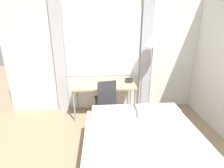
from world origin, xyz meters
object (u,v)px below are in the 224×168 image
at_px(desk_chair, 106,98).
at_px(standing_lamp, 153,46).
at_px(bed, 147,162).
at_px(book, 106,83).
at_px(telephone, 129,80).
at_px(desk, 104,87).

xyz_separation_m(desk_chair, standing_lamp, (1.02, 0.30, 1.03)).
distance_m(bed, standing_lamp, 2.32).
xyz_separation_m(bed, book, (-0.47, 1.87, 0.48)).
bearing_deg(standing_lamp, book, 178.34).
xyz_separation_m(desk_chair, telephone, (0.55, 0.41, 0.24)).
height_order(desk_chair, standing_lamp, standing_lamp).
bearing_deg(desk, desk_chair, -85.18).
bearing_deg(desk, standing_lamp, 1.15).
relative_size(standing_lamp, book, 6.52).
bearing_deg(desk, bed, -74.49).
distance_m(bed, telephone, 2.01).
bearing_deg(book, desk_chair, -92.22).
height_order(desk_chair, telephone, desk_chair).
height_order(desk, desk_chair, desk_chair).
bearing_deg(book, bed, -75.94).
bearing_deg(standing_lamp, bed, -106.18).
xyz_separation_m(desk_chair, bed, (0.48, -1.54, -0.27)).
distance_m(desk, standing_lamp, 1.37).
relative_size(desk_chair, telephone, 5.63).
distance_m(telephone, book, 0.54).
bearing_deg(bed, desk_chair, 107.39).
height_order(standing_lamp, book, standing_lamp).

